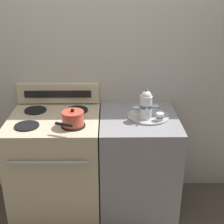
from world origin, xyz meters
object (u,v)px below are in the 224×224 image
object	(u,v)px
teapot	(146,105)
creamer_jug	(160,117)
saucepan	(73,118)
teacup_right	(137,110)
serving_tray	(148,116)
teacup_left	(155,109)
stove	(57,165)

from	to	relation	value
teapot	creamer_jug	bearing A→B (deg)	-22.50
saucepan	creamer_jug	world-z (taller)	saucepan
saucepan	teacup_right	bearing A→B (deg)	23.45
serving_tray	creamer_jug	bearing A→B (deg)	-51.78
teapot	teacup_right	bearing A→B (deg)	122.11
teacup_right	serving_tray	bearing A→B (deg)	-26.11
teapot	creamer_jug	size ratio (longest dim) A/B	4.02
teacup_left	saucepan	bearing A→B (deg)	-159.48
teapot	teacup_left	xyz separation A→B (m)	(0.09, 0.13, -0.09)
stove	teacup_left	xyz separation A→B (m)	(0.82, 0.09, 0.48)
teapot	teacup_left	size ratio (longest dim) A/B	2.19
saucepan	creamer_jug	size ratio (longest dim) A/B	4.23
teacup_right	creamer_jug	world-z (taller)	creamer_jug
saucepan	teacup_right	xyz separation A→B (m)	(0.50, 0.22, -0.03)
teacup_right	creamer_jug	xyz separation A→B (m)	(0.17, -0.14, 0.00)
serving_tray	teacup_left	world-z (taller)	teacup_left
serving_tray	teacup_left	xyz separation A→B (m)	(0.06, 0.07, 0.03)
serving_tray	creamer_jug	size ratio (longest dim) A/B	5.56
serving_tray	teacup_left	distance (m)	0.10
saucepan	teacup_right	size ratio (longest dim) A/B	2.30
stove	teacup_left	bearing A→B (deg)	6.20
serving_tray	creamer_jug	distance (m)	0.13
serving_tray	saucepan	bearing A→B (deg)	-163.87
teapot	teacup_right	world-z (taller)	teapot
stove	teacup_right	xyz separation A→B (m)	(0.67, 0.06, 0.48)
teapot	teacup_left	world-z (taller)	teapot
serving_tray	teacup_right	world-z (taller)	teacup_right
serving_tray	teapot	xyz separation A→B (m)	(-0.03, -0.05, 0.12)
serving_tray	teapot	size ratio (longest dim) A/B	1.38
saucepan	serving_tray	world-z (taller)	saucepan
teacup_left	teacup_right	world-z (taller)	same
saucepan	teapot	bearing A→B (deg)	11.73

